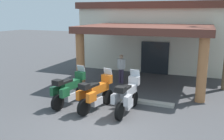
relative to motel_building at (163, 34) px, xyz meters
name	(u,v)px	position (x,y,z in m)	size (l,w,h in m)	color
ground_plane	(99,124)	(0.11, -11.36, -2.36)	(80.00, 80.00, 0.00)	#424244
motel_building	(163,34)	(0.00, 0.00, 0.00)	(11.64, 11.83, 4.64)	silver
motorcycle_green	(69,89)	(-1.91, -10.06, -1.66)	(0.80, 2.21, 1.61)	black
motorcycle_orange	(96,93)	(-0.61, -10.12, -1.66)	(0.91, 2.19, 1.61)	black
motorcycle_silver	(127,96)	(0.69, -9.94, -1.66)	(0.71, 2.21, 1.61)	black
pedestrian	(121,67)	(-1.09, -5.93, -1.42)	(0.52, 0.32, 1.64)	#3F334C
curb_strip	(110,97)	(-0.61, -8.61, -2.30)	(5.91, 0.36, 0.12)	#ADA89E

